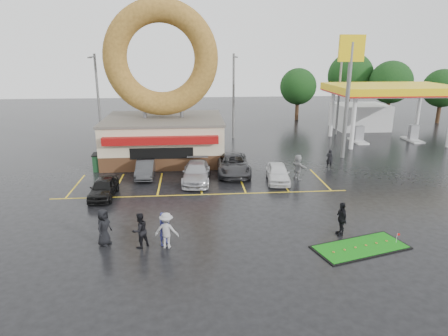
{
  "coord_description": "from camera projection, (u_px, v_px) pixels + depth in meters",
  "views": [
    {
      "loc": [
        -0.63,
        -21.94,
        9.46
      ],
      "look_at": [
        1.4,
        2.21,
        2.2
      ],
      "focal_mm": 32.0,
      "sensor_mm": 36.0,
      "label": 1
    }
  ],
  "objects": [
    {
      "name": "streetlight_left",
      "position": [
        98.0,
        97.0,
        40.54
      ],
      "size": [
        0.4,
        2.21,
        9.0
      ],
      "color": "slate",
      "rests_on": "ground"
    },
    {
      "name": "car_black",
      "position": [
        104.0,
        188.0,
        26.34
      ],
      "size": [
        1.64,
        3.83,
        1.29
      ],
      "primitive_type": "imported",
      "rotation": [
        0.0,
        0.0,
        -0.03
      ],
      "color": "black",
      "rests_on": "ground"
    },
    {
      "name": "ground",
      "position": [
        204.0,
        215.0,
        23.71
      ],
      "size": [
        120.0,
        120.0,
        0.0
      ],
      "primitive_type": "plane",
      "color": "black",
      "rests_on": "ground"
    },
    {
      "name": "person_walker_near",
      "position": [
        298.0,
        167.0,
        29.9
      ],
      "size": [
        1.17,
        1.86,
        1.92
      ],
      "primitive_type": "imported",
      "rotation": [
        0.0,
        0.0,
        1.94
      ],
      "color": "gray",
      "rests_on": "ground"
    },
    {
      "name": "car_white",
      "position": [
        278.0,
        173.0,
        29.41
      ],
      "size": [
        2.03,
        4.11,
        1.35
      ],
      "primitive_type": "imported",
      "rotation": [
        0.0,
        0.0,
        -0.11
      ],
      "color": "silver",
      "rests_on": "ground"
    },
    {
      "name": "person_blue",
      "position": [
        164.0,
        229.0,
        19.86
      ],
      "size": [
        0.74,
        0.73,
        1.71
      ],
      "primitive_type": "imported",
      "rotation": [
        0.0,
        0.0,
        0.76
      ],
      "color": "navy",
      "rests_on": "ground"
    },
    {
      "name": "tree_far_a",
      "position": [
        391.0,
        82.0,
        52.94
      ],
      "size": [
        5.6,
        5.6,
        8.0
      ],
      "color": "#332114",
      "rests_on": "ground"
    },
    {
      "name": "tree_far_c",
      "position": [
        350.0,
        75.0,
        56.25
      ],
      "size": [
        6.3,
        6.3,
        9.0
      ],
      "color": "#332114",
      "rests_on": "ground"
    },
    {
      "name": "person_bystander",
      "position": [
        104.0,
        227.0,
        19.85
      ],
      "size": [
        0.92,
        1.09,
        1.89
      ],
      "primitive_type": "imported",
      "rotation": [
        0.0,
        0.0,
        1.16
      ],
      "color": "black",
      "rests_on": "ground"
    },
    {
      "name": "person_walker_far",
      "position": [
        329.0,
        159.0,
        32.84
      ],
      "size": [
        0.67,
        0.58,
        1.55
      ],
      "primitive_type": "imported",
      "rotation": [
        0.0,
        0.0,
        2.7
      ],
      "color": "black",
      "rests_on": "ground"
    },
    {
      "name": "car_grey",
      "position": [
        233.0,
        164.0,
        31.34
      ],
      "size": [
        2.57,
        5.43,
        1.5
      ],
      "primitive_type": "imported",
      "rotation": [
        0.0,
        0.0,
        -0.02
      ],
      "color": "#303032",
      "rests_on": "ground"
    },
    {
      "name": "car_dgrey",
      "position": [
        145.0,
        169.0,
        30.54
      ],
      "size": [
        1.39,
        3.83,
        1.26
      ],
      "primitive_type": "imported",
      "rotation": [
        0.0,
        0.0,
        0.02
      ],
      "color": "#2D2D2F",
      "rests_on": "ground"
    },
    {
      "name": "streetlight_right",
      "position": [
        339.0,
        92.0,
        44.54
      ],
      "size": [
        0.4,
        2.21,
        9.0
      ],
      "color": "slate",
      "rests_on": "ground"
    },
    {
      "name": "putting_green",
      "position": [
        361.0,
        247.0,
        19.73
      ],
      "size": [
        5.1,
        3.28,
        0.59
      ],
      "color": "black",
      "rests_on": "ground"
    },
    {
      "name": "person_cameraman",
      "position": [
        341.0,
        219.0,
        20.94
      ],
      "size": [
        0.46,
        1.07,
        1.81
      ],
      "primitive_type": "imported",
      "rotation": [
        0.0,
        0.0,
        -1.56
      ],
      "color": "black",
      "rests_on": "ground"
    },
    {
      "name": "car_silver",
      "position": [
        196.0,
        173.0,
        29.4
      ],
      "size": [
        2.28,
        4.95,
        1.4
      ],
      "primitive_type": "imported",
      "rotation": [
        0.0,
        0.0,
        -0.07
      ],
      "color": "#A0A0A5",
      "rests_on": "ground"
    },
    {
      "name": "donut_shop",
      "position": [
        163.0,
        109.0,
        34.57
      ],
      "size": [
        10.2,
        8.7,
        13.5
      ],
      "color": "#472B19",
      "rests_on": "ground"
    },
    {
      "name": "tree_far_d",
      "position": [
        298.0,
        87.0,
        54.08
      ],
      "size": [
        4.9,
        4.9,
        7.0
      ],
      "color": "#332114",
      "rests_on": "ground"
    },
    {
      "name": "streetlight_mid",
      "position": [
        234.0,
        94.0,
        42.62
      ],
      "size": [
        0.4,
        2.21,
        9.0
      ],
      "color": "slate",
      "rests_on": "ground"
    },
    {
      "name": "shell_sign",
      "position": [
        349.0,
        74.0,
        34.09
      ],
      "size": [
        2.2,
        0.36,
        10.6
      ],
      "color": "slate",
      "rests_on": "ground"
    },
    {
      "name": "dumpster",
      "position": [
        105.0,
        162.0,
        32.26
      ],
      "size": [
        1.86,
        1.3,
        1.3
      ],
      "primitive_type": "cube",
      "rotation": [
        0.0,
        0.0,
        0.06
      ],
      "color": "#173C20",
      "rests_on": "ground"
    },
    {
      "name": "tree_far_b",
      "position": [
        442.0,
        88.0,
        51.7
      ],
      "size": [
        4.9,
        4.9,
        7.0
      ],
      "color": "#332114",
      "rests_on": "ground"
    },
    {
      "name": "gas_station",
      "position": [
        377.0,
        103.0,
        44.24
      ],
      "size": [
        12.3,
        13.65,
        5.9
      ],
      "color": "silver",
      "rests_on": "ground"
    },
    {
      "name": "person_hoodie",
      "position": [
        167.0,
        230.0,
        19.55
      ],
      "size": [
        1.3,
        0.9,
        1.84
      ],
      "primitive_type": "imported",
      "rotation": [
        0.0,
        0.0,
        2.95
      ],
      "color": "gray",
      "rests_on": "ground"
    },
    {
      "name": "person_blackjkt",
      "position": [
        140.0,
        230.0,
        19.6
      ],
      "size": [
        1.1,
        1.08,
        1.8
      ],
      "primitive_type": "imported",
      "rotation": [
        0.0,
        0.0,
        3.85
      ],
      "color": "black",
      "rests_on": "ground"
    }
  ]
}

